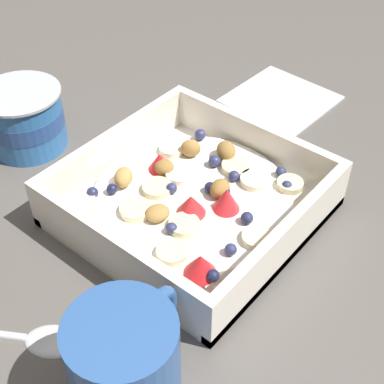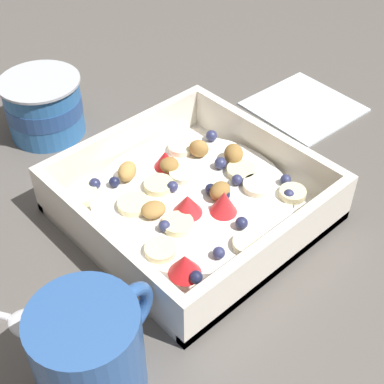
{
  "view_description": "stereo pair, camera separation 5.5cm",
  "coord_description": "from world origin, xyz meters",
  "px_view_note": "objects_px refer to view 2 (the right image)",
  "views": [
    {
      "loc": [
        -0.3,
        -0.28,
        0.4
      ],
      "look_at": [
        0.01,
        -0.02,
        0.03
      ],
      "focal_mm": 52.05,
      "sensor_mm": 36.0,
      "label": 1
    },
    {
      "loc": [
        -0.27,
        -0.32,
        0.4
      ],
      "look_at": [
        0.01,
        -0.02,
        0.03
      ],
      "focal_mm": 52.05,
      "sensor_mm": 36.0,
      "label": 2
    }
  ],
  "objects_px": {
    "spoon": "(5,314)",
    "fruit_bowl": "(192,201)",
    "folded_napkin": "(304,106)",
    "coffee_mug": "(91,352)",
    "yogurt_cup": "(44,106)"
  },
  "relations": [
    {
      "from": "yogurt_cup",
      "to": "coffee_mug",
      "type": "height_order",
      "value": "coffee_mug"
    },
    {
      "from": "yogurt_cup",
      "to": "folded_napkin",
      "type": "height_order",
      "value": "yogurt_cup"
    },
    {
      "from": "fruit_bowl",
      "to": "folded_napkin",
      "type": "relative_size",
      "value": 1.87
    },
    {
      "from": "fruit_bowl",
      "to": "spoon",
      "type": "height_order",
      "value": "fruit_bowl"
    },
    {
      "from": "fruit_bowl",
      "to": "coffee_mug",
      "type": "bearing_deg",
      "value": -153.94
    },
    {
      "from": "yogurt_cup",
      "to": "coffee_mug",
      "type": "xyz_separation_m",
      "value": [
        -0.15,
        -0.31,
        0.01
      ]
    },
    {
      "from": "fruit_bowl",
      "to": "yogurt_cup",
      "type": "bearing_deg",
      "value": 97.76
    },
    {
      "from": "spoon",
      "to": "folded_napkin",
      "type": "distance_m",
      "value": 0.44
    },
    {
      "from": "spoon",
      "to": "folded_napkin",
      "type": "relative_size",
      "value": 1.32
    },
    {
      "from": "spoon",
      "to": "yogurt_cup",
      "type": "bearing_deg",
      "value": 50.24
    },
    {
      "from": "spoon",
      "to": "coffee_mug",
      "type": "bearing_deg",
      "value": -78.23
    },
    {
      "from": "fruit_bowl",
      "to": "coffee_mug",
      "type": "relative_size",
      "value": 2.05
    },
    {
      "from": "folded_napkin",
      "to": "yogurt_cup",
      "type": "bearing_deg",
      "value": 146.54
    },
    {
      "from": "spoon",
      "to": "fruit_bowl",
      "type": "bearing_deg",
      "value": -4.48
    },
    {
      "from": "folded_napkin",
      "to": "coffee_mug",
      "type": "bearing_deg",
      "value": -162.23
    }
  ]
}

